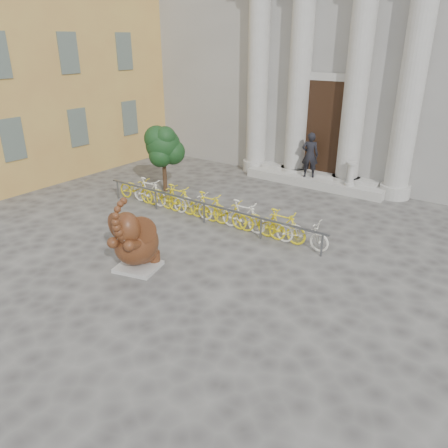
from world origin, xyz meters
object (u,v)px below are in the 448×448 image
Objects in this scene: elephant_statue at (136,243)px; bike_rack at (209,207)px; tree at (163,146)px; pedestrian at (310,155)px.

elephant_statue is 3.88m from bike_rack.
tree is 6.02m from pedestrian.
elephant_statue is 6.63m from tree.
bike_rack is 3.88m from tree.
pedestrian is (4.36, 4.12, -0.56)m from tree.
elephant_statue is 1.15× the size of pedestrian.
tree is (-3.84, 5.29, 1.08)m from elephant_statue.
bike_rack is 4.72× the size of pedestrian.
tree is at bearing 111.31° from elephant_statue.
pedestrian reaches higher than bike_rack.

